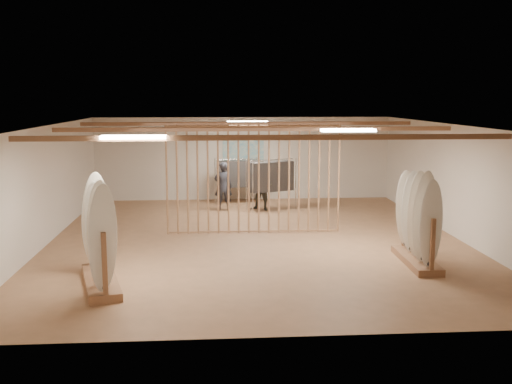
{
  "coord_description": "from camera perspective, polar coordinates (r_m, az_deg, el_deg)",
  "views": [
    {
      "loc": [
        -1.04,
        -14.27,
        3.48
      ],
      "look_at": [
        0.0,
        0.0,
        1.2
      ],
      "focal_mm": 42.0,
      "sensor_mm": 36.0,
      "label": 1
    }
  ],
  "objects": [
    {
      "name": "wall_back",
      "position": [
        20.4,
        -1.23,
        3.2
      ],
      "size": [
        12.0,
        0.0,
        12.0
      ],
      "primitive_type": "plane",
      "rotation": [
        1.57,
        0.0,
        0.0
      ],
      "color": "silver",
      "rests_on": "ground"
    },
    {
      "name": "rack_right",
      "position": [
        13.01,
        15.11,
        -3.78
      ],
      "size": [
        0.6,
        2.05,
        1.94
      ],
      "rotation": [
        0.0,
        0.0,
        -0.03
      ],
      "color": "#8F6041",
      "rests_on": "floor"
    },
    {
      "name": "floor",
      "position": [
        14.73,
        -0.0,
        -4.62
      ],
      "size": [
        12.0,
        12.0,
        0.0
      ],
      "primitive_type": "plane",
      "color": "#A77651",
      "rests_on": "ground"
    },
    {
      "name": "clothing_rack_b",
      "position": [
        18.46,
        1.47,
        1.49
      ],
      "size": [
        1.44,
        0.9,
        1.62
      ],
      "rotation": [
        0.0,
        0.0,
        0.41
      ],
      "color": "silver",
      "rests_on": "floor"
    },
    {
      "name": "shopper_b",
      "position": [
        18.41,
        0.53,
        0.91
      ],
      "size": [
        1.06,
        0.99,
        1.75
      ],
      "primitive_type": "imported",
      "rotation": [
        0.0,
        0.0,
        -0.53
      ],
      "color": "#36342A",
      "rests_on": "floor"
    },
    {
      "name": "poster",
      "position": [
        20.37,
        -1.23,
        3.76
      ],
      "size": [
        1.4,
        0.03,
        0.9
      ],
      "primitive_type": "cube",
      "color": "#3697BD",
      "rests_on": "ground"
    },
    {
      "name": "clothing_rack_a",
      "position": [
        19.61,
        -1.8,
        1.73
      ],
      "size": [
        1.4,
        0.55,
        1.51
      ],
      "rotation": [
        0.0,
        0.0,
        0.16
      ],
      "color": "silver",
      "rests_on": "floor"
    },
    {
      "name": "ceiling",
      "position": [
        14.33,
        -0.0,
        6.33
      ],
      "size": [
        12.0,
        12.0,
        0.0
      ],
      "primitive_type": "plane",
      "rotation": [
        3.14,
        0.0,
        0.0
      ],
      "color": "gray",
      "rests_on": "ground"
    },
    {
      "name": "light_panels",
      "position": [
        14.33,
        -0.0,
        6.09
      ],
      "size": [
        1.2,
        0.35,
        0.06
      ],
      "primitive_type": "cube",
      "color": "white",
      "rests_on": "ground"
    },
    {
      "name": "shopper_a",
      "position": [
        18.45,
        -3.14,
        0.86
      ],
      "size": [
        0.64,
        0.45,
        1.71
      ],
      "primitive_type": "imported",
      "rotation": [
        0.0,
        0.0,
        3.19
      ],
      "color": "#25252C",
      "rests_on": "floor"
    },
    {
      "name": "bamboo_partition",
      "position": [
        15.25,
        -0.22,
        1.21
      ],
      "size": [
        4.45,
        0.05,
        2.78
      ],
      "color": "#A3754F",
      "rests_on": "ground"
    },
    {
      "name": "wall_left",
      "position": [
        14.96,
        -19.48,
        0.54
      ],
      "size": [
        0.0,
        12.0,
        12.0
      ],
      "primitive_type": "plane",
      "rotation": [
        1.57,
        0.0,
        1.57
      ],
      "color": "silver",
      "rests_on": "ground"
    },
    {
      "name": "wall_front",
      "position": [
        8.59,
        2.92,
        -4.97
      ],
      "size": [
        12.0,
        0.0,
        12.0
      ],
      "primitive_type": "plane",
      "rotation": [
        -1.57,
        0.0,
        0.0
      ],
      "color": "silver",
      "rests_on": "ground"
    },
    {
      "name": "wall_right",
      "position": [
        15.64,
        18.6,
        0.93
      ],
      "size": [
        0.0,
        12.0,
        12.0
      ],
      "primitive_type": "plane",
      "rotation": [
        1.57,
        0.0,
        -1.57
      ],
      "color": "silver",
      "rests_on": "ground"
    },
    {
      "name": "ceiling_slats",
      "position": [
        14.33,
        -0.0,
        6.01
      ],
      "size": [
        9.5,
        6.12,
        0.1
      ],
      "primitive_type": "cube",
      "color": "#8F6041",
      "rests_on": "ground"
    },
    {
      "name": "rack_left",
      "position": [
        11.47,
        -14.69,
        -5.27
      ],
      "size": [
        1.1,
        2.24,
        2.06
      ],
      "rotation": [
        0.0,
        0.0,
        0.26
      ],
      "color": "#8F6041",
      "rests_on": "floor"
    }
  ]
}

